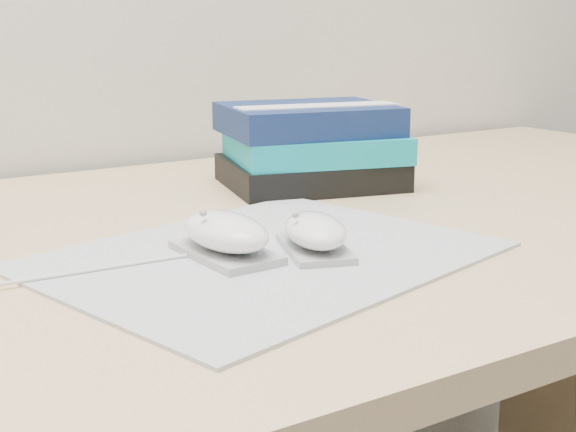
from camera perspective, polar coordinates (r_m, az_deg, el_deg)
desk at (r=1.04m, az=-0.52°, el=-11.79°), size 1.60×0.80×0.73m
mousepad at (r=0.75m, az=-1.61°, el=-2.83°), size 0.46×0.40×0.00m
mouse_rear at (r=0.74m, az=-4.47°, el=-1.36°), size 0.07×0.12×0.05m
mouse_front at (r=0.75m, az=1.95°, el=-1.26°), size 0.08×0.11×0.04m
usb_cable at (r=0.71m, az=-15.49°, el=-4.00°), size 0.25×0.01×0.00m
book_stack at (r=1.06m, az=1.64°, el=4.99°), size 0.26×0.23×0.11m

